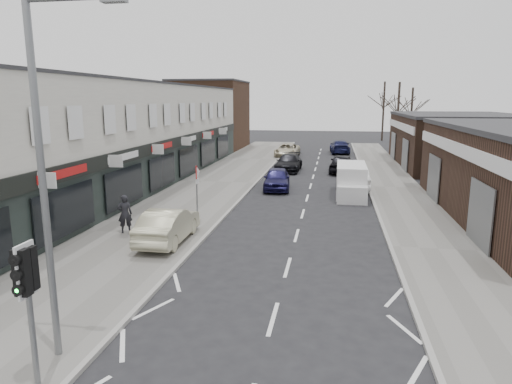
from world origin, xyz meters
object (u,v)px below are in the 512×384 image
at_px(parked_car_right_a, 353,178).
at_px(parked_car_right_c, 340,147).
at_px(warning_sign, 197,176).
at_px(sedan_on_pavement, 168,225).
at_px(street_lamp, 48,163).
at_px(parked_car_left_a, 277,179).
at_px(white_van, 351,181).
at_px(traffic_light, 27,283).
at_px(pedestrian, 125,214).
at_px(parked_car_left_b, 289,163).
at_px(parked_car_right_b, 342,163).
at_px(parked_car_left_c, 287,150).

xyz_separation_m(parked_car_right_a, parked_car_right_c, (-0.69, 21.15, -0.03)).
height_order(warning_sign, sedan_on_pavement, warning_sign).
xyz_separation_m(street_lamp, parked_car_left_a, (2.33, 21.26, -3.90)).
distance_m(street_lamp, parked_car_right_a, 23.62).
distance_m(street_lamp, parked_car_left_a, 21.74).
xyz_separation_m(warning_sign, white_van, (7.82, 7.19, -1.27)).
relative_size(sedan_on_pavement, parked_car_right_c, 0.85).
bearing_deg(traffic_light, parked_car_right_a, 72.62).
bearing_deg(street_lamp, pedestrian, 107.51).
height_order(parked_car_left_a, parked_car_right_c, parked_car_right_c).
bearing_deg(parked_car_right_c, parked_car_left_a, 75.27).
bearing_deg(warning_sign, parked_car_left_b, 79.92).
relative_size(warning_sign, parked_car_right_b, 0.59).
distance_m(parked_car_left_b, parked_car_right_b, 4.40).
bearing_deg(white_van, traffic_light, -107.80).
height_order(sedan_on_pavement, parked_car_left_c, sedan_on_pavement).
height_order(traffic_light, pedestrian, traffic_light).
height_order(sedan_on_pavement, parked_car_right_b, same).
bearing_deg(sedan_on_pavement, parked_car_left_a, -104.08).
xyz_separation_m(street_lamp, parked_car_right_b, (6.73, 29.28, -3.85)).
xyz_separation_m(traffic_light, white_van, (7.06, 21.21, -1.48)).
xyz_separation_m(parked_car_left_a, parked_car_right_a, (5.09, 0.83, 0.05)).
distance_m(traffic_light, parked_car_right_c, 44.98).
xyz_separation_m(warning_sign, parked_car_right_a, (8.05, 9.29, -1.43)).
distance_m(parked_car_right_a, parked_car_right_c, 21.16).
distance_m(street_lamp, parked_car_left_c, 39.45).
distance_m(traffic_light, parked_car_left_b, 30.78).
bearing_deg(traffic_light, parked_car_left_a, 84.41).
distance_m(white_van, sedan_on_pavement, 13.78).
distance_m(white_van, parked_car_left_a, 5.02).
bearing_deg(white_van, parked_car_right_b, 93.43).
height_order(warning_sign, parked_car_left_a, warning_sign).
relative_size(sedan_on_pavement, parked_car_right_a, 0.93).
bearing_deg(traffic_light, parked_car_right_b, 77.79).
relative_size(white_van, parked_car_left_b, 1.04).
height_order(street_lamp, parked_car_left_c, street_lamp).
bearing_deg(parked_car_left_a, parked_car_right_c, 73.78).
xyz_separation_m(white_van, sedan_on_pavement, (-7.86, -11.32, -0.10)).
height_order(parked_car_right_a, parked_car_right_b, parked_car_right_b).
height_order(street_lamp, warning_sign, street_lamp).
bearing_deg(sedan_on_pavement, pedestrian, -21.68).
distance_m(parked_car_left_a, parked_car_left_b, 8.18).
height_order(white_van, parked_car_right_c, white_van).
height_order(pedestrian, parked_car_right_a, pedestrian).
relative_size(street_lamp, sedan_on_pavement, 1.85).
bearing_deg(parked_car_left_b, white_van, -61.07).
xyz_separation_m(pedestrian, parked_car_left_c, (4.23, 29.67, -0.30)).
bearing_deg(parked_car_left_c, traffic_light, -89.08).
bearing_deg(parked_car_right_a, sedan_on_pavement, 54.18).
distance_m(warning_sign, parked_car_left_c, 26.55).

